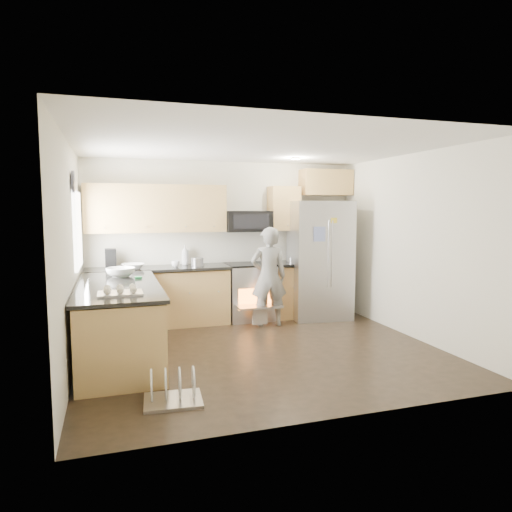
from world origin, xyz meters
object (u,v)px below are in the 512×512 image
object	(u,v)px
dish_rack	(173,393)
refrigerator	(320,260)
stove_range	(250,279)
person	(269,277)

from	to	relation	value
dish_rack	refrigerator	bearing A→B (deg)	43.76
stove_range	refrigerator	bearing A→B (deg)	-11.92
stove_range	person	distance (m)	0.53
refrigerator	person	distance (m)	1.04
refrigerator	person	xyz separation A→B (m)	(-0.99, -0.25, -0.20)
person	dish_rack	xyz separation A→B (m)	(-1.81, -2.43, -0.68)
person	stove_range	bearing A→B (deg)	-64.24
person	dish_rack	distance (m)	3.10
refrigerator	person	world-z (taller)	refrigerator
refrigerator	person	size ratio (longest dim) A/B	1.26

